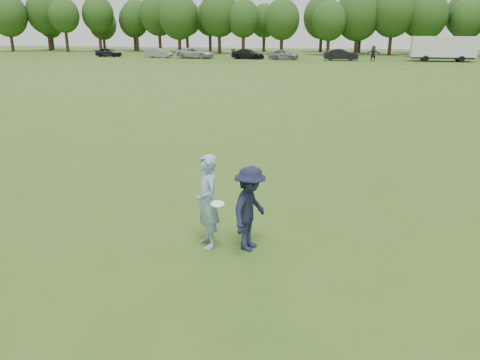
{
  "coord_description": "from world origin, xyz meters",
  "views": [
    {
      "loc": [
        2.33,
        -7.89,
        4.2
      ],
      "look_at": [
        0.18,
        1.39,
        1.1
      ],
      "focal_mm": 35.0,
      "sensor_mm": 36.0,
      "label": 1
    }
  ],
  "objects_px": {
    "car_b": "(158,53)",
    "thrower": "(207,201)",
    "car_e": "(284,55)",
    "car_c": "(195,53)",
    "car_f": "(341,55)",
    "cargo_trailer": "(443,48)",
    "defender": "(250,209)",
    "player_far_d": "(373,53)",
    "car_a": "(108,52)",
    "car_d": "(248,54)"
  },
  "relations": [
    {
      "from": "player_far_d",
      "to": "car_f",
      "type": "xyz_separation_m",
      "value": [
        -4.24,
        0.62,
        -0.25
      ]
    },
    {
      "from": "defender",
      "to": "car_d",
      "type": "distance_m",
      "value": 60.87
    },
    {
      "from": "car_c",
      "to": "cargo_trailer",
      "type": "bearing_deg",
      "value": -82.27
    },
    {
      "from": "car_b",
      "to": "thrower",
      "type": "bearing_deg",
      "value": -150.14
    },
    {
      "from": "cargo_trailer",
      "to": "car_f",
      "type": "bearing_deg",
      "value": -175.83
    },
    {
      "from": "thrower",
      "to": "car_a",
      "type": "bearing_deg",
      "value": 174.92
    },
    {
      "from": "car_b",
      "to": "car_c",
      "type": "bearing_deg",
      "value": -88.34
    },
    {
      "from": "defender",
      "to": "car_e",
      "type": "xyz_separation_m",
      "value": [
        -7.6,
        58.73,
        -0.14
      ]
    },
    {
      "from": "defender",
      "to": "car_c",
      "type": "height_order",
      "value": "defender"
    },
    {
      "from": "cargo_trailer",
      "to": "defender",
      "type": "bearing_deg",
      "value": -102.54
    },
    {
      "from": "car_c",
      "to": "thrower",
      "type": "bearing_deg",
      "value": -155.24
    },
    {
      "from": "player_far_d",
      "to": "car_c",
      "type": "distance_m",
      "value": 25.15
    },
    {
      "from": "car_c",
      "to": "car_e",
      "type": "relative_size",
      "value": 1.32
    },
    {
      "from": "car_f",
      "to": "car_a",
      "type": "bearing_deg",
      "value": 83.54
    },
    {
      "from": "car_b",
      "to": "car_f",
      "type": "xyz_separation_m",
      "value": [
        26.92,
        -0.61,
        0.07
      ]
    },
    {
      "from": "thrower",
      "to": "defender",
      "type": "distance_m",
      "value": 0.86
    },
    {
      "from": "car_e",
      "to": "car_a",
      "type": "bearing_deg",
      "value": 92.45
    },
    {
      "from": "car_c",
      "to": "cargo_trailer",
      "type": "relative_size",
      "value": 0.62
    },
    {
      "from": "thrower",
      "to": "car_f",
      "type": "bearing_deg",
      "value": 144.2
    },
    {
      "from": "player_far_d",
      "to": "car_e",
      "type": "xyz_separation_m",
      "value": [
        -12.07,
        0.2,
        -0.3
      ]
    },
    {
      "from": "car_a",
      "to": "car_c",
      "type": "xyz_separation_m",
      "value": [
        14.25,
        -0.5,
        0.09
      ]
    },
    {
      "from": "defender",
      "to": "car_e",
      "type": "height_order",
      "value": "defender"
    },
    {
      "from": "car_b",
      "to": "car_d",
      "type": "height_order",
      "value": "car_b"
    },
    {
      "from": "car_a",
      "to": "car_e",
      "type": "xyz_separation_m",
      "value": [
        27.32,
        -1.02,
        0.03
      ]
    },
    {
      "from": "thrower",
      "to": "cargo_trailer",
      "type": "height_order",
      "value": "cargo_trailer"
    },
    {
      "from": "car_c",
      "to": "player_far_d",
      "type": "bearing_deg",
      "value": -85.35
    },
    {
      "from": "car_c",
      "to": "car_f",
      "type": "xyz_separation_m",
      "value": [
        20.9,
        -0.1,
        -0.0
      ]
    },
    {
      "from": "defender",
      "to": "car_f",
      "type": "bearing_deg",
      "value": 12.9
    },
    {
      "from": "car_d",
      "to": "car_e",
      "type": "xyz_separation_m",
      "value": [
        5.26,
        -0.76,
        0.03
      ]
    },
    {
      "from": "cargo_trailer",
      "to": "car_d",
      "type": "bearing_deg",
      "value": -178.66
    },
    {
      "from": "car_b",
      "to": "cargo_trailer",
      "type": "xyz_separation_m",
      "value": [
        40.07,
        0.35,
        1.08
      ]
    },
    {
      "from": "thrower",
      "to": "car_e",
      "type": "bearing_deg",
      "value": 151.79
    },
    {
      "from": "car_c",
      "to": "cargo_trailer",
      "type": "distance_m",
      "value": 34.07
    },
    {
      "from": "car_a",
      "to": "car_f",
      "type": "relative_size",
      "value": 0.86
    },
    {
      "from": "player_far_d",
      "to": "car_c",
      "type": "xyz_separation_m",
      "value": [
        -25.14,
        0.72,
        -0.24
      ]
    },
    {
      "from": "thrower",
      "to": "car_f",
      "type": "distance_m",
      "value": 59.21
    },
    {
      "from": "cargo_trailer",
      "to": "car_e",
      "type": "bearing_deg",
      "value": -176.25
    },
    {
      "from": "car_b",
      "to": "car_d",
      "type": "bearing_deg",
      "value": -84.62
    },
    {
      "from": "player_far_d",
      "to": "car_f",
      "type": "relative_size",
      "value": 0.43
    },
    {
      "from": "thrower",
      "to": "car_b",
      "type": "height_order",
      "value": "thrower"
    },
    {
      "from": "thrower",
      "to": "car_e",
      "type": "height_order",
      "value": "thrower"
    },
    {
      "from": "thrower",
      "to": "cargo_trailer",
      "type": "relative_size",
      "value": 0.21
    },
    {
      "from": "car_b",
      "to": "car_e",
      "type": "height_order",
      "value": "car_e"
    },
    {
      "from": "car_a",
      "to": "car_e",
      "type": "bearing_deg",
      "value": -90.14
    },
    {
      "from": "car_c",
      "to": "cargo_trailer",
      "type": "xyz_separation_m",
      "value": [
        34.04,
        0.86,
        1.0
      ]
    },
    {
      "from": "defender",
      "to": "player_far_d",
      "type": "relative_size",
      "value": 0.84
    },
    {
      "from": "car_f",
      "to": "car_c",
      "type": "bearing_deg",
      "value": 84.24
    },
    {
      "from": "car_f",
      "to": "car_e",
      "type": "bearing_deg",
      "value": 87.56
    },
    {
      "from": "player_far_d",
      "to": "defender",
      "type": "bearing_deg",
      "value": -84.13
    },
    {
      "from": "defender",
      "to": "player_far_d",
      "type": "xyz_separation_m",
      "value": [
        4.47,
        58.53,
        0.16
      ]
    }
  ]
}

